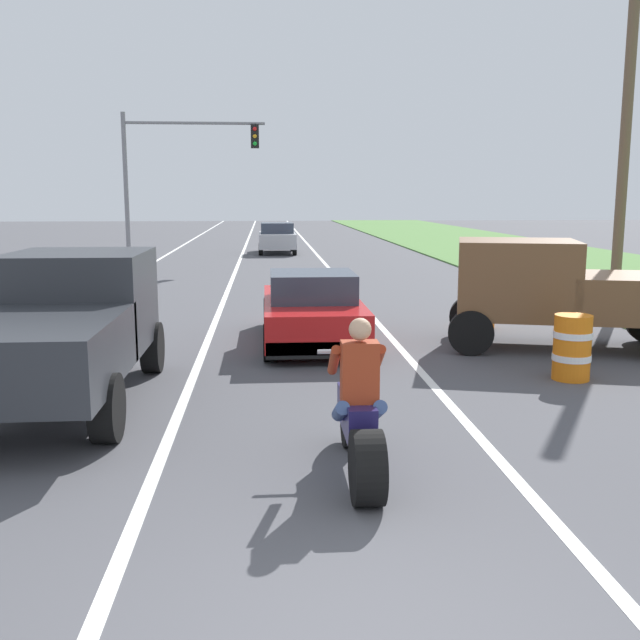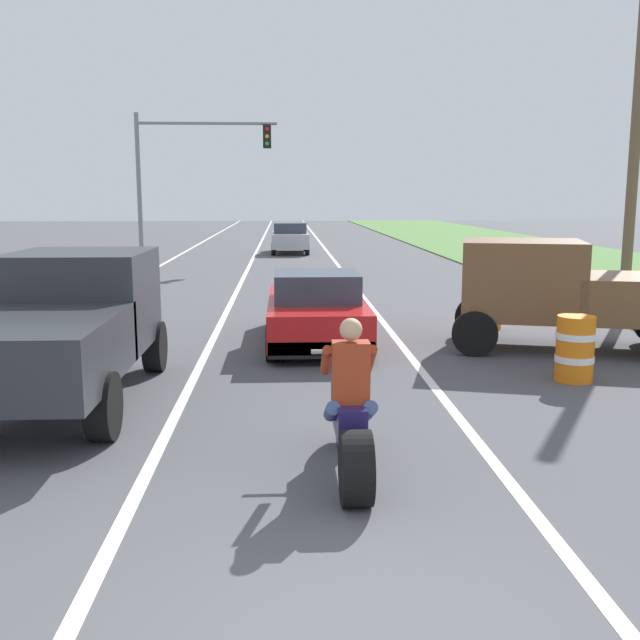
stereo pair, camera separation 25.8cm
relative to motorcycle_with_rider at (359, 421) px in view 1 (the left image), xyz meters
The scene contains 13 objects.
lane_stripe_left_solid 17.91m from the motorcycle_with_rider, 108.38° to the left, with size 0.14×120.00×0.01m, color white.
lane_stripe_right_solid 17.07m from the motorcycle_with_rider, 84.77° to the left, with size 0.14×120.00×0.01m, color white.
lane_stripe_centre_dashed 17.12m from the motorcycle_with_rider, 96.86° to the left, with size 0.14×120.00×0.01m, color white.
grass_verge_right 20.62m from the motorcycle_with_rider, 55.50° to the left, with size 10.00×120.00×0.06m, color #517F3D.
motorcycle_with_rider is the anchor object (origin of this frame).
sports_car_red 6.81m from the motorcycle_with_rider, 90.29° to the left, with size 1.84×4.30×1.37m.
pickup_truck_left_lane_dark_grey 4.65m from the motorcycle_with_rider, 140.81° to the left, with size 2.02×4.80×1.98m.
pickup_truck_right_shoulder_brown 7.52m from the motorcycle_with_rider, 52.20° to the left, with size 5.14×3.14×1.98m.
traffic_light_mast_near 23.42m from the motorcycle_with_rider, 101.42° to the left, with size 5.58×0.34×6.00m.
utility_pole_roadside 12.32m from the motorcycle_with_rider, 52.50° to the left, with size 0.24×0.24×8.16m, color brown.
construction_barrel_nearest 5.26m from the motorcycle_with_rider, 44.66° to the left, with size 0.58×0.58×1.00m.
construction_barrel_mid 8.90m from the motorcycle_with_rider, 65.70° to the left, with size 0.58×0.58×1.00m.
distant_car_far_ahead 29.08m from the motorcycle_with_rider, 90.66° to the left, with size 1.80×4.00×1.50m.
Camera 1 is at (-0.65, -3.76, 2.77)m, focal length 40.65 mm.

